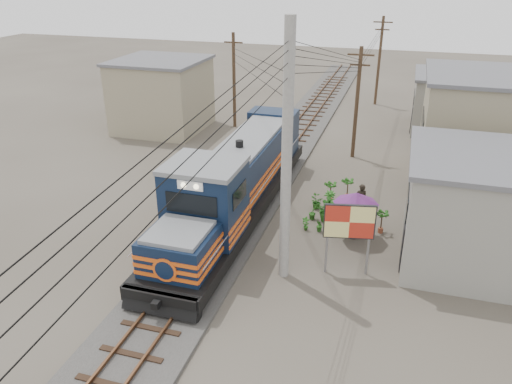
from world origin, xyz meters
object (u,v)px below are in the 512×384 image
(market_umbrella, at_px, (356,198))
(vendor, at_px, (361,200))
(locomotive, at_px, (236,183))
(billboard, at_px, (349,224))

(market_umbrella, bearing_deg, vendor, 89.05)
(locomotive, distance_m, market_umbrella, 5.84)
(market_umbrella, relative_size, vendor, 1.34)
(market_umbrella, distance_m, vendor, 2.60)
(vendor, bearing_deg, market_umbrella, 72.85)
(billboard, relative_size, vendor, 1.83)
(locomotive, bearing_deg, billboard, -30.53)
(billboard, bearing_deg, market_umbrella, 79.35)
(locomotive, distance_m, vendor, 6.23)
(locomotive, height_order, billboard, locomotive)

